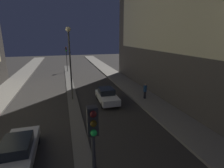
% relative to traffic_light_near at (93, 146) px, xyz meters
% --- Properties ---
extents(median_strip, '(1.07, 39.94, 0.14)m').
position_rel_traffic_light_near_xyz_m(median_strip, '(0.00, 17.51, -3.55)').
color(median_strip, '#56544F').
rests_on(median_strip, ground).
extents(traffic_light_near, '(0.32, 0.42, 4.76)m').
position_rel_traffic_light_near_xyz_m(traffic_light_near, '(0.00, 0.00, 0.00)').
color(traffic_light_near, '#383838').
rests_on(traffic_light_near, median_strip).
extents(traffic_light_mid, '(0.32, 0.42, 4.76)m').
position_rel_traffic_light_near_xyz_m(traffic_light_mid, '(0.00, 30.66, 0.00)').
color(traffic_light_mid, '#383838').
rests_on(traffic_light_mid, median_strip).
extents(street_lamp, '(0.51, 0.51, 7.65)m').
position_rel_traffic_light_near_xyz_m(street_lamp, '(0.00, 14.00, 1.72)').
color(street_lamp, '#383838').
rests_on(street_lamp, median_strip).
extents(car_left_lane, '(1.76, 4.44, 1.43)m').
position_rel_traffic_light_near_xyz_m(car_left_lane, '(-3.49, 4.94, -2.90)').
color(car_left_lane, '#B2B2B7').
rests_on(car_left_lane, ground).
extents(car_right_lane, '(1.76, 4.07, 1.52)m').
position_rel_traffic_light_near_xyz_m(car_right_lane, '(3.49, 12.29, -2.86)').
color(car_right_lane, silver).
rests_on(car_right_lane, ground).
extents(pedestrian_on_right_sidewalk, '(0.35, 0.35, 1.72)m').
position_rel_traffic_light_near_xyz_m(pedestrian_on_right_sidewalk, '(7.77, 12.03, -2.54)').
color(pedestrian_on_right_sidewalk, black).
rests_on(pedestrian_on_right_sidewalk, sidewalk_right).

